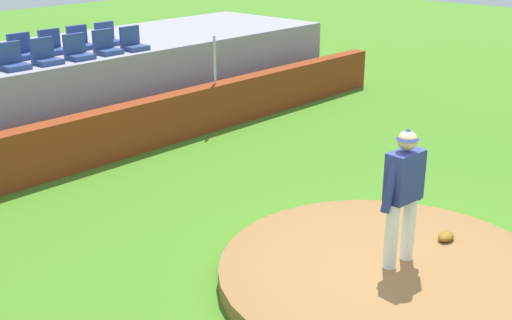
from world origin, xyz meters
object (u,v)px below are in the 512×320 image
at_px(stadium_chair_6, 133,43).
at_px(stadium_chair_13, 107,38).
at_px(fielding_glove, 446,236).
at_px(stadium_chair_12, 80,42).
at_px(stadium_chair_2, 12,61).
at_px(stadium_chair_4, 78,51).
at_px(stadium_chair_5, 106,46).
at_px(stadium_chair_10, 22,51).
at_px(stadium_chair_11, 53,46).
at_px(stadium_chair_3, 45,56).
at_px(pitcher, 404,187).

bearing_deg(stadium_chair_6, stadium_chair_13, -90.54).
distance_m(fielding_glove, stadium_chair_12, 9.14).
relative_size(stadium_chair_6, stadium_chair_12, 1.00).
xyz_separation_m(stadium_chair_6, stadium_chair_13, (0.01, 0.94, 0.00)).
height_order(stadium_chair_2, stadium_chair_4, same).
bearing_deg(stadium_chair_5, fielding_glove, 88.38).
bearing_deg(stadium_chair_10, stadium_chair_4, 128.95).
bearing_deg(stadium_chair_5, stadium_chair_6, 175.85).
bearing_deg(stadium_chair_12, stadium_chair_11, 2.84).
bearing_deg(stadium_chair_2, stadium_chair_5, 179.83).
relative_size(stadium_chair_5, stadium_chair_13, 1.00).
bearing_deg(stadium_chair_4, fielding_glove, 93.55).
xyz_separation_m(stadium_chair_3, stadium_chair_12, (1.39, 0.91, 0.00)).
bearing_deg(pitcher, stadium_chair_10, 97.13).
bearing_deg(pitcher, stadium_chair_11, 92.56).
xyz_separation_m(fielding_glove, stadium_chair_4, (-0.50, 8.04, 1.66)).
xyz_separation_m(pitcher, stadium_chair_10, (-0.20, 8.79, 0.65)).
relative_size(stadium_chair_4, stadium_chair_6, 1.00).
xyz_separation_m(fielding_glove, stadium_chair_10, (-1.22, 8.94, 1.66)).
height_order(stadium_chair_11, stadium_chair_12, same).
bearing_deg(stadium_chair_10, fielding_glove, 97.79).
relative_size(pitcher, stadium_chair_11, 3.65).
height_order(stadium_chair_4, stadium_chair_12, same).
distance_m(fielding_glove, stadium_chair_6, 8.25).
relative_size(stadium_chair_6, stadium_chair_10, 1.00).
relative_size(stadium_chair_2, stadium_chair_3, 1.00).
bearing_deg(stadium_chair_4, stadium_chair_6, 179.81).
distance_m(stadium_chair_3, stadium_chair_4, 0.71).
xyz_separation_m(stadium_chair_12, stadium_chair_13, (0.72, -0.00, 0.00)).
bearing_deg(stadium_chair_3, stadium_chair_2, -1.17).
height_order(fielding_glove, stadium_chair_5, stadium_chair_5).
distance_m(stadium_chair_6, stadium_chair_11, 1.68).
distance_m(fielding_glove, stadium_chair_3, 8.33).
xyz_separation_m(stadium_chair_2, stadium_chair_12, (2.08, 0.89, 0.00)).
xyz_separation_m(stadium_chair_4, stadium_chair_6, (1.39, -0.00, 0.00)).
relative_size(fielding_glove, stadium_chair_11, 0.60).
bearing_deg(stadium_chair_2, stadium_chair_6, 178.88).
xyz_separation_m(stadium_chair_2, stadium_chair_13, (2.80, 0.89, 0.00)).
height_order(stadium_chair_6, stadium_chair_12, same).
height_order(stadium_chair_2, stadium_chair_5, same).
relative_size(stadium_chair_4, stadium_chair_13, 1.00).
bearing_deg(stadium_chair_2, stadium_chair_10, -128.71).
bearing_deg(pitcher, stadium_chair_6, 82.21).
bearing_deg(stadium_chair_5, pitcher, 81.02).
bearing_deg(stadium_chair_13, stadium_chair_5, 53.17).
bearing_deg(fielding_glove, stadium_chair_4, -92.39).
bearing_deg(stadium_chair_2, stadium_chair_12, -156.80).
height_order(stadium_chair_10, stadium_chair_11, same).
distance_m(stadium_chair_5, stadium_chair_10, 1.68).
height_order(fielding_glove, stadium_chair_12, stadium_chair_12).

